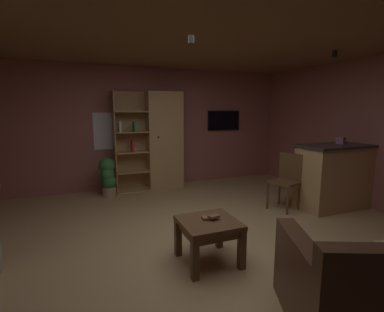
{
  "coord_description": "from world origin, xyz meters",
  "views": [
    {
      "loc": [
        -1.3,
        -2.86,
        1.62
      ],
      "look_at": [
        0.0,
        0.4,
        1.05
      ],
      "focal_mm": 26.15,
      "sensor_mm": 36.0,
      "label": 1
    }
  ],
  "objects_px": {
    "potted_floor_plant": "(108,176)",
    "wall_mounted_tv": "(224,121)",
    "coffee_table": "(209,229)",
    "table_book_1": "(214,216)",
    "table_book_0": "(208,218)",
    "tissue_box": "(341,140)",
    "kitchen_bar_counter": "(339,176)",
    "bookshelf_cabinet": "(160,141)",
    "dining_chair": "(287,177)"
  },
  "relations": [
    {
      "from": "potted_floor_plant",
      "to": "wall_mounted_tv",
      "type": "relative_size",
      "value": 0.94
    },
    {
      "from": "coffee_table",
      "to": "table_book_1",
      "type": "bearing_deg",
      "value": 0.93
    },
    {
      "from": "table_book_0",
      "to": "tissue_box",
      "type": "bearing_deg",
      "value": 16.23
    },
    {
      "from": "kitchen_bar_counter",
      "to": "table_book_0",
      "type": "height_order",
      "value": "kitchen_bar_counter"
    },
    {
      "from": "potted_floor_plant",
      "to": "table_book_1",
      "type": "bearing_deg",
      "value": -73.28
    },
    {
      "from": "table_book_1",
      "to": "potted_floor_plant",
      "type": "relative_size",
      "value": 0.16
    },
    {
      "from": "table_book_1",
      "to": "wall_mounted_tv",
      "type": "relative_size",
      "value": 0.15
    },
    {
      "from": "bookshelf_cabinet",
      "to": "tissue_box",
      "type": "relative_size",
      "value": 16.71
    },
    {
      "from": "coffee_table",
      "to": "dining_chair",
      "type": "height_order",
      "value": "dining_chair"
    },
    {
      "from": "tissue_box",
      "to": "kitchen_bar_counter",
      "type": "bearing_deg",
      "value": -130.75
    },
    {
      "from": "kitchen_bar_counter",
      "to": "potted_floor_plant",
      "type": "distance_m",
      "value": 4.1
    },
    {
      "from": "coffee_table",
      "to": "potted_floor_plant",
      "type": "relative_size",
      "value": 0.8
    },
    {
      "from": "coffee_table",
      "to": "potted_floor_plant",
      "type": "height_order",
      "value": "potted_floor_plant"
    },
    {
      "from": "kitchen_bar_counter",
      "to": "table_book_0",
      "type": "xyz_separation_m",
      "value": [
        -2.79,
        -0.77,
        -0.06
      ]
    },
    {
      "from": "kitchen_bar_counter",
      "to": "coffee_table",
      "type": "distance_m",
      "value": 2.92
    },
    {
      "from": "dining_chair",
      "to": "potted_floor_plant",
      "type": "height_order",
      "value": "dining_chair"
    },
    {
      "from": "coffee_table",
      "to": "table_book_0",
      "type": "distance_m",
      "value": 0.12
    },
    {
      "from": "bookshelf_cabinet",
      "to": "kitchen_bar_counter",
      "type": "distance_m",
      "value": 3.4
    },
    {
      "from": "coffee_table",
      "to": "table_book_0",
      "type": "xyz_separation_m",
      "value": [
        0.01,
        0.04,
        0.11
      ]
    },
    {
      "from": "coffee_table",
      "to": "table_book_1",
      "type": "xyz_separation_m",
      "value": [
        0.06,
        0.0,
        0.13
      ]
    },
    {
      "from": "table_book_0",
      "to": "dining_chair",
      "type": "xyz_separation_m",
      "value": [
        1.91,
        1.02,
        0.05
      ]
    },
    {
      "from": "table_book_0",
      "to": "bookshelf_cabinet",
      "type": "bearing_deg",
      "value": 84.17
    },
    {
      "from": "table_book_0",
      "to": "dining_chair",
      "type": "distance_m",
      "value": 2.17
    },
    {
      "from": "dining_chair",
      "to": "wall_mounted_tv",
      "type": "bearing_deg",
      "value": 90.02
    },
    {
      "from": "bookshelf_cabinet",
      "to": "potted_floor_plant",
      "type": "xyz_separation_m",
      "value": [
        -1.11,
        -0.28,
        -0.59
      ]
    },
    {
      "from": "table_book_1",
      "to": "dining_chair",
      "type": "distance_m",
      "value": 2.14
    },
    {
      "from": "tissue_box",
      "to": "potted_floor_plant",
      "type": "relative_size",
      "value": 0.16
    },
    {
      "from": "table_book_1",
      "to": "dining_chair",
      "type": "height_order",
      "value": "dining_chair"
    },
    {
      "from": "kitchen_bar_counter",
      "to": "coffee_table",
      "type": "bearing_deg",
      "value": -163.96
    },
    {
      "from": "table_book_0",
      "to": "wall_mounted_tv",
      "type": "height_order",
      "value": "wall_mounted_tv"
    },
    {
      "from": "coffee_table",
      "to": "table_book_0",
      "type": "height_order",
      "value": "table_book_0"
    },
    {
      "from": "bookshelf_cabinet",
      "to": "coffee_table",
      "type": "height_order",
      "value": "bookshelf_cabinet"
    },
    {
      "from": "bookshelf_cabinet",
      "to": "dining_chair",
      "type": "relative_size",
      "value": 2.18
    },
    {
      "from": "table_book_1",
      "to": "wall_mounted_tv",
      "type": "height_order",
      "value": "wall_mounted_tv"
    },
    {
      "from": "table_book_0",
      "to": "wall_mounted_tv",
      "type": "bearing_deg",
      "value": 59.62
    },
    {
      "from": "dining_chair",
      "to": "coffee_table",
      "type": "bearing_deg",
      "value": -151.17
    },
    {
      "from": "bookshelf_cabinet",
      "to": "tissue_box",
      "type": "height_order",
      "value": "bookshelf_cabinet"
    },
    {
      "from": "coffee_table",
      "to": "table_book_1",
      "type": "distance_m",
      "value": 0.15
    },
    {
      "from": "tissue_box",
      "to": "dining_chair",
      "type": "relative_size",
      "value": 0.13
    },
    {
      "from": "kitchen_bar_counter",
      "to": "potted_floor_plant",
      "type": "xyz_separation_m",
      "value": [
        -3.58,
        2.0,
        -0.13
      ]
    },
    {
      "from": "bookshelf_cabinet",
      "to": "table_book_0",
      "type": "distance_m",
      "value": 3.11
    },
    {
      "from": "kitchen_bar_counter",
      "to": "tissue_box",
      "type": "distance_m",
      "value": 0.59
    },
    {
      "from": "tissue_box",
      "to": "potted_floor_plant",
      "type": "height_order",
      "value": "tissue_box"
    },
    {
      "from": "bookshelf_cabinet",
      "to": "coffee_table",
      "type": "distance_m",
      "value": 3.17
    },
    {
      "from": "kitchen_bar_counter",
      "to": "coffee_table",
      "type": "relative_size",
      "value": 2.45
    },
    {
      "from": "dining_chair",
      "to": "wall_mounted_tv",
      "type": "distance_m",
      "value": 2.4
    },
    {
      "from": "kitchen_bar_counter",
      "to": "wall_mounted_tv",
      "type": "relative_size",
      "value": 1.83
    },
    {
      "from": "kitchen_bar_counter",
      "to": "coffee_table",
      "type": "xyz_separation_m",
      "value": [
        -2.8,
        -0.81,
        -0.17
      ]
    },
    {
      "from": "table_book_1",
      "to": "dining_chair",
      "type": "relative_size",
      "value": 0.13
    },
    {
      "from": "kitchen_bar_counter",
      "to": "dining_chair",
      "type": "distance_m",
      "value": 0.91
    }
  ]
}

